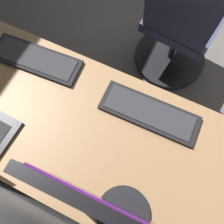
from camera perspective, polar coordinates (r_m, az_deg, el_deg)
name	(u,v)px	position (r m, az deg, el deg)	size (l,w,h in m)	color
floor_plane	(223,5)	(2.56, 25.30, 22.53)	(4.99, 4.99, 0.00)	#59544F
desk	(107,145)	(1.04, -1.21, -7.91)	(2.01, 0.63, 0.73)	#936D47
drawer_pedestal	(130,172)	(1.33, 4.32, -14.39)	(0.40, 0.51, 0.69)	#936D47
monitor_primary	(128,219)	(0.69, 3.84, -24.47)	(0.58, 0.20, 0.44)	black
keyboard_main	(149,113)	(1.00, 9.07, -0.17)	(0.42, 0.15, 0.02)	black
keyboard_spare	(36,59)	(1.16, -17.98, 12.12)	(0.43, 0.17, 0.02)	black
office_chair	(179,28)	(1.64, 16.00, 19.03)	(0.56, 0.58, 0.97)	#383D56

